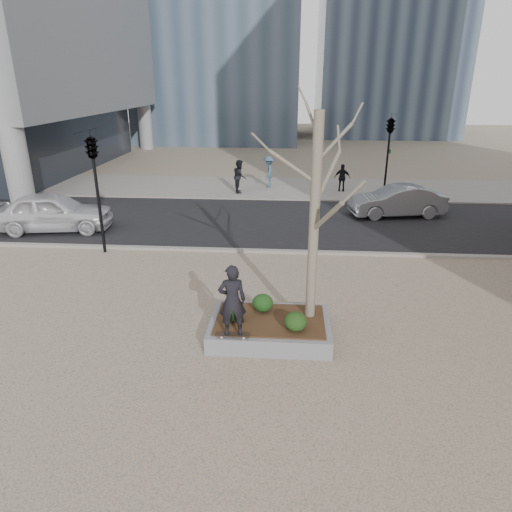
# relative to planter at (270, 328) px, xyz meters

# --- Properties ---
(ground) EXTENTS (120.00, 120.00, 0.00)m
(ground) POSITION_rel_planter_xyz_m (-1.00, 0.00, -0.23)
(ground) COLOR tan
(ground) RESTS_ON ground
(street) EXTENTS (60.00, 8.00, 0.02)m
(street) POSITION_rel_planter_xyz_m (-1.00, 10.00, -0.21)
(street) COLOR black
(street) RESTS_ON ground
(far_sidewalk) EXTENTS (60.00, 6.00, 0.02)m
(far_sidewalk) POSITION_rel_planter_xyz_m (-1.00, 17.00, -0.21)
(far_sidewalk) COLOR gray
(far_sidewalk) RESTS_ON ground
(planter) EXTENTS (3.00, 2.00, 0.45)m
(planter) POSITION_rel_planter_xyz_m (0.00, 0.00, 0.00)
(planter) COLOR gray
(planter) RESTS_ON ground
(planter_mulch) EXTENTS (2.70, 1.70, 0.04)m
(planter_mulch) POSITION_rel_planter_xyz_m (0.00, 0.00, 0.25)
(planter_mulch) COLOR #382314
(planter_mulch) RESTS_ON planter
(sycamore_tree) EXTENTS (2.80, 2.80, 6.60)m
(sycamore_tree) POSITION_rel_planter_xyz_m (1.00, 0.30, 3.56)
(sycamore_tree) COLOR gray
(sycamore_tree) RESTS_ON planter_mulch
(shrub_left) EXTENTS (0.56, 0.56, 0.47)m
(shrub_left) POSITION_rel_planter_xyz_m (-0.92, -0.10, 0.50)
(shrub_left) COLOR #153E13
(shrub_left) RESTS_ON planter_mulch
(shrub_middle) EXTENTS (0.54, 0.54, 0.46)m
(shrub_middle) POSITION_rel_planter_xyz_m (-0.21, 0.43, 0.49)
(shrub_middle) COLOR #143812
(shrub_middle) RESTS_ON planter_mulch
(shrub_right) EXTENTS (0.55, 0.55, 0.46)m
(shrub_right) POSITION_rel_planter_xyz_m (0.63, -0.48, 0.50)
(shrub_right) COLOR #163812
(shrub_right) RESTS_ON planter_mulch
(skateboard) EXTENTS (0.78, 0.21, 0.08)m
(skateboard) POSITION_rel_planter_xyz_m (-0.83, -0.84, 0.26)
(skateboard) COLOR black
(skateboard) RESTS_ON planter
(skateboarder) EXTENTS (0.70, 0.53, 1.75)m
(skateboarder) POSITION_rel_planter_xyz_m (-0.83, -0.84, 1.17)
(skateboarder) COLOR black
(skateboarder) RESTS_ON skateboard
(police_car) EXTENTS (5.08, 2.64, 1.65)m
(police_car) POSITION_rel_planter_xyz_m (-9.59, 7.96, 0.62)
(police_car) COLOR silver
(police_car) RESTS_ON street
(car_silver) EXTENTS (4.57, 2.22, 1.44)m
(car_silver) POSITION_rel_planter_xyz_m (5.48, 11.32, 0.52)
(car_silver) COLOR gray
(car_silver) RESTS_ON street
(pedestrian_a) EXTENTS (0.80, 0.97, 1.85)m
(pedestrian_a) POSITION_rel_planter_xyz_m (-2.44, 15.60, 0.72)
(pedestrian_a) COLOR black
(pedestrian_a) RESTS_ON far_sidewalk
(pedestrian_b) EXTENTS (0.77, 1.25, 1.86)m
(pedestrian_b) POSITION_rel_planter_xyz_m (-0.87, 17.04, 0.73)
(pedestrian_b) COLOR #3B566B
(pedestrian_b) RESTS_ON far_sidewalk
(pedestrian_c) EXTENTS (0.95, 0.48, 1.56)m
(pedestrian_c) POSITION_rel_planter_xyz_m (3.43, 16.33, 0.58)
(pedestrian_c) COLOR black
(pedestrian_c) RESTS_ON far_sidewalk
(traffic_light_near) EXTENTS (0.60, 2.48, 4.50)m
(traffic_light_near) POSITION_rel_planter_xyz_m (-6.50, 5.60, 2.02)
(traffic_light_near) COLOR black
(traffic_light_near) RESTS_ON ground
(traffic_light_far) EXTENTS (0.60, 2.48, 4.50)m
(traffic_light_far) POSITION_rel_planter_xyz_m (5.50, 14.60, 2.02)
(traffic_light_far) COLOR black
(traffic_light_far) RESTS_ON ground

